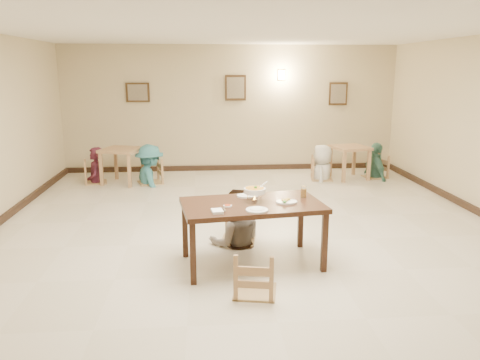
{
  "coord_description": "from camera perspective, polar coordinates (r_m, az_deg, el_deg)",
  "views": [
    {
      "loc": [
        -0.7,
        -6.33,
        2.43
      ],
      "look_at": [
        -0.21,
        -0.24,
        0.98
      ],
      "focal_mm": 35.0,
      "sensor_mm": 36.0,
      "label": 1
    }
  ],
  "objects": [
    {
      "name": "bg_chair_rl",
      "position": [
        10.63,
        10.03,
        2.67
      ],
      "size": [
        0.47,
        0.47,
        0.99
      ],
      "rotation": [
        0.0,
        0.0,
        1.41
      ],
      "color": "tan",
      "rests_on": "floor"
    },
    {
      "name": "picture_b",
      "position": [
        11.32,
        -0.55,
        11.18
      ],
      "size": [
        0.5,
        0.04,
        0.6
      ],
      "color": "#372414",
      "rests_on": "wall_back"
    },
    {
      "name": "baseboard_back",
      "position": [
        11.56,
        -1.03,
        1.53
      ],
      "size": [
        8.0,
        0.06,
        0.12
      ],
      "primitive_type": "cube",
      "color": "black",
      "rests_on": "floor"
    },
    {
      "name": "wall_back",
      "position": [
        11.39,
        -1.07,
        8.67
      ],
      "size": [
        10.0,
        0.0,
        10.0
      ],
      "primitive_type": "plane",
      "rotation": [
        1.57,
        0.0,
        0.0
      ],
      "color": "beige",
      "rests_on": "floor"
    },
    {
      "name": "bg_diner_b",
      "position": [
        10.24,
        -11.06,
        4.25
      ],
      "size": [
        1.04,
        1.27,
        1.71
      ],
      "primitive_type": "imported",
      "rotation": [
        0.0,
        0.0,
        2.01
      ],
      "color": "teal",
      "rests_on": "floor"
    },
    {
      "name": "bg_diner_a",
      "position": [
        10.58,
        -17.41,
        3.82
      ],
      "size": [
        0.47,
        0.63,
        1.58
      ],
      "primitive_type": "imported",
      "rotation": [
        0.0,
        0.0,
        4.88
      ],
      "color": "#4E1C2F",
      "rests_on": "floor"
    },
    {
      "name": "chair_far",
      "position": [
        6.68,
        -0.22,
        -3.37
      ],
      "size": [
        0.48,
        0.48,
        1.02
      ],
      "rotation": [
        0.0,
        0.0,
        -0.19
      ],
      "color": "tan",
      "rests_on": "floor"
    },
    {
      "name": "bg_table_right",
      "position": [
        10.84,
        13.24,
        3.31
      ],
      "size": [
        0.89,
        0.89,
        0.74
      ],
      "rotation": [
        0.0,
        0.0,
        0.23
      ],
      "color": "tan",
      "rests_on": "floor"
    },
    {
      "name": "bg_chair_lr",
      "position": [
        10.3,
        -10.97,
        2.41
      ],
      "size": [
        0.49,
        0.49,
        1.04
      ],
      "rotation": [
        0.0,
        0.0,
        -1.26
      ],
      "color": "tan",
      "rests_on": "floor"
    },
    {
      "name": "bg_chair_rr",
      "position": [
        11.12,
        16.25,
        2.75
      ],
      "size": [
        0.46,
        0.46,
        0.98
      ],
      "rotation": [
        0.0,
        0.0,
        -1.32
      ],
      "color": "tan",
      "rests_on": "floor"
    },
    {
      "name": "picture_a",
      "position": [
        11.4,
        -12.36,
        10.39
      ],
      "size": [
        0.55,
        0.04,
        0.45
      ],
      "color": "#372414",
      "rests_on": "wall_back"
    },
    {
      "name": "fried_plate",
      "position": [
        5.84,
        5.7,
        -2.61
      ],
      "size": [
        0.27,
        0.27,
        0.06
      ],
      "color": "white",
      "rests_on": "main_table"
    },
    {
      "name": "drink_glass",
      "position": [
        6.11,
        7.76,
        -1.46
      ],
      "size": [
        0.08,
        0.08,
        0.15
      ],
      "color": "white",
      "rests_on": "main_table"
    },
    {
      "name": "chili_dish",
      "position": [
        5.66,
        -1.53,
        -3.16
      ],
      "size": [
        0.1,
        0.1,
        0.02
      ],
      "color": "white",
      "rests_on": "main_table"
    },
    {
      "name": "bg_chair_ll",
      "position": [
        10.63,
        -17.3,
        2.16
      ],
      "size": [
        0.45,
        0.45,
        0.96
      ],
      "rotation": [
        0.0,
        0.0,
        1.8
      ],
      "color": "tan",
      "rests_on": "floor"
    },
    {
      "name": "ceiling",
      "position": [
        6.39,
        1.82,
        18.48
      ],
      "size": [
        10.0,
        10.0,
        0.0
      ],
      "primitive_type": "plane",
      "color": "white",
      "rests_on": "wall_back"
    },
    {
      "name": "napkin_cutlery",
      "position": [
        5.44,
        -2.76,
        -3.81
      ],
      "size": [
        0.17,
        0.26,
        0.03
      ],
      "color": "white",
      "rests_on": "main_table"
    },
    {
      "name": "main_diner",
      "position": [
        6.51,
        -0.49,
        -1.13
      ],
      "size": [
        0.8,
        0.64,
        1.6
      ],
      "primitive_type": "imported",
      "rotation": [
        0.0,
        0.0,
        3.18
      ],
      "color": "gray",
      "rests_on": "floor"
    },
    {
      "name": "bg_diner_d",
      "position": [
        11.07,
        16.36,
        4.4
      ],
      "size": [
        0.49,
        0.98,
        1.62
      ],
      "primitive_type": "imported",
      "rotation": [
        0.0,
        0.0,
        1.67
      ],
      "color": "#457C6B",
      "rests_on": "floor"
    },
    {
      "name": "wall_front",
      "position": [
        1.77,
        20.93,
        -19.24
      ],
      "size": [
        10.0,
        0.0,
        10.0
      ],
      "primitive_type": "plane",
      "rotation": [
        -1.57,
        0.0,
        0.0
      ],
      "color": "beige",
      "rests_on": "floor"
    },
    {
      "name": "main_table",
      "position": [
        5.84,
        1.49,
        -3.58
      ],
      "size": [
        1.84,
        1.2,
        0.81
      ],
      "rotation": [
        0.0,
        0.0,
        0.14
      ],
      "color": "#371E12",
      "rests_on": "floor"
    },
    {
      "name": "rice_plate_near",
      "position": [
        5.5,
        2.08,
        -3.65
      ],
      "size": [
        0.26,
        0.26,
        0.06
      ],
      "color": "white",
      "rests_on": "main_table"
    },
    {
      "name": "rice_plate_far",
      "position": [
        6.1,
        0.94,
        -1.9
      ],
      "size": [
        0.28,
        0.28,
        0.06
      ],
      "color": "white",
      "rests_on": "main_table"
    },
    {
      "name": "chair_near",
      "position": [
        5.16,
        1.87,
        -8.72
      ],
      "size": [
        0.46,
        0.46,
        0.98
      ],
      "rotation": [
        0.0,
        0.0,
        2.95
      ],
      "color": "tan",
      "rests_on": "floor"
    },
    {
      "name": "wall_sconce",
      "position": [
        11.45,
        5.08,
        12.65
      ],
      "size": [
        0.16,
        0.05,
        0.22
      ],
      "primitive_type": "cube",
      "color": "#FFD88C",
      "rests_on": "wall_back"
    },
    {
      "name": "bg_diner_c",
      "position": [
        10.58,
        10.09,
        4.24
      ],
      "size": [
        0.71,
        0.89,
        1.58
      ],
      "primitive_type": "imported",
      "rotation": [
        0.0,
        0.0,
        4.41
      ],
      "color": "silver",
      "rests_on": "floor"
    },
    {
      "name": "floor",
      "position": [
        6.81,
        1.64,
        -7.53
      ],
      "size": [
        10.0,
        10.0,
        0.0
      ],
      "primitive_type": "plane",
      "color": "beige",
      "rests_on": "ground"
    },
    {
      "name": "bg_table_left",
      "position": [
        10.43,
        -14.23,
        3.01
      ],
      "size": [
        0.97,
        0.97,
        0.77
      ],
      "rotation": [
        0.0,
        0.0,
        -0.32
      ],
      "color": "tan",
      "rests_on": "floor"
    },
    {
      "name": "picture_c",
      "position": [
        11.77,
        11.88,
        10.25
      ],
      "size": [
        0.45,
        0.04,
        0.55
      ],
      "color": "#372414",
      "rests_on": "wall_back"
    },
    {
      "name": "curry_warmer",
      "position": [
        5.83,
        1.8,
        -1.31
      ],
      "size": [
        0.31,
        0.27,
        0.25
      ],
      "color": "silver",
      "rests_on": "main_table"
    }
  ]
}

